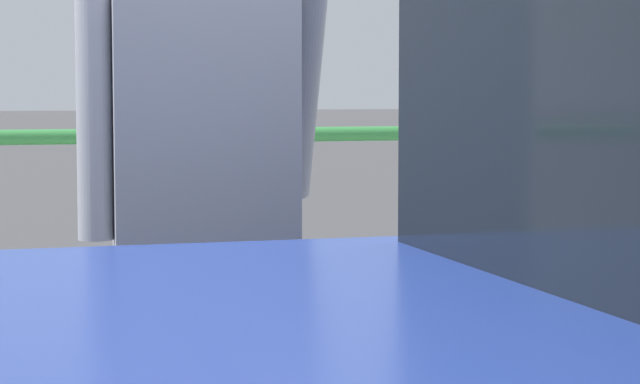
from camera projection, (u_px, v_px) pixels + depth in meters
parking_meter at (453, 203)px, 3.35m from camera, size 0.15×0.16×1.43m
pedestrian_at_meter at (205, 193)px, 3.23m from camera, size 0.66×0.41×1.79m
background_railing at (251, 211)px, 5.16m from camera, size 24.06×0.06×1.15m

